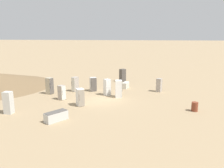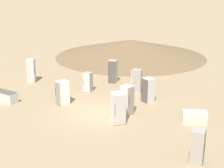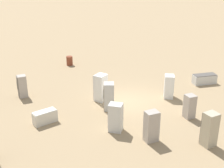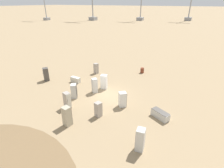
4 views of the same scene
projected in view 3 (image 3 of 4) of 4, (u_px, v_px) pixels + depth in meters
ground_plane at (129, 102)px, 21.46m from camera, size 1000.00×1000.00×0.00m
discarded_fridge_1 at (210, 129)px, 16.25m from camera, size 0.79×0.78×1.91m
discarded_fridge_2 at (189, 106)px, 19.14m from camera, size 0.73×0.76×1.52m
discarded_fridge_3 at (101, 88)px, 21.34m from camera, size 0.94×0.90×1.90m
discarded_fridge_5 at (116, 117)px, 17.65m from camera, size 0.96×0.98×1.70m
discarded_fridge_6 at (169, 86)px, 21.82m from camera, size 0.99×0.98×1.67m
discarded_fridge_7 at (204, 79)px, 24.35m from camera, size 1.95×1.45×0.76m
discarded_fridge_8 at (109, 97)px, 20.03m from camera, size 0.89×0.89×1.86m
discarded_fridge_9 at (22, 86)px, 21.89m from camera, size 0.75×0.71×1.62m
discarded_fridge_10 at (152, 126)px, 16.68m from camera, size 0.86×0.74×1.76m
discarded_fridge_11 at (45, 117)px, 18.66m from camera, size 1.46×0.70×0.78m
rusty_barrel at (70, 61)px, 28.41m from camera, size 0.56×0.56×0.82m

